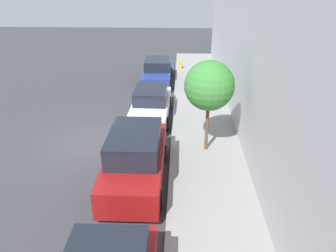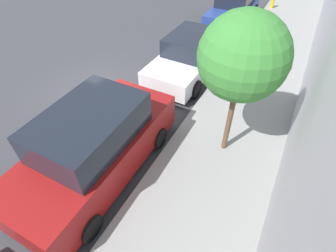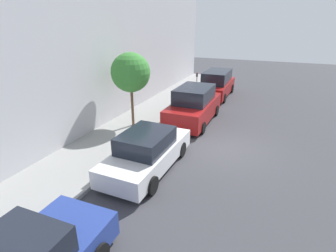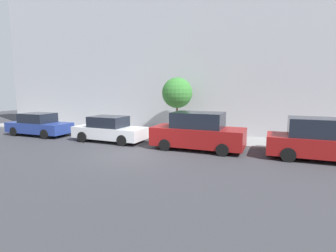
% 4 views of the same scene
% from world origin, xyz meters
% --- Properties ---
extents(ground_plane, '(60.00, 60.00, 0.00)m').
position_xyz_m(ground_plane, '(0.00, 0.00, 0.00)').
color(ground_plane, '#38383D').
extents(sidewalk, '(3.00, 32.00, 0.15)m').
position_xyz_m(sidewalk, '(5.00, 0.00, 0.07)').
color(sidewalk, gray).
rests_on(sidewalk, ground_plane).
extents(building_facade, '(2.00, 32.00, 11.42)m').
position_xyz_m(building_facade, '(7.50, 0.00, 5.71)').
color(building_facade, '#B7B7BC').
rests_on(building_facade, ground_plane).
extents(parked_minivan_nearest, '(2.02, 4.91, 1.90)m').
position_xyz_m(parked_minivan_nearest, '(2.40, -8.66, 0.92)').
color(parked_minivan_nearest, maroon).
rests_on(parked_minivan_nearest, ground_plane).
extents(parked_suv_second, '(2.08, 4.80, 1.98)m').
position_xyz_m(parked_suv_second, '(2.32, -2.80, 0.93)').
color(parked_suv_second, maroon).
rests_on(parked_suv_second, ground_plane).
extents(parked_sedan_third, '(1.92, 4.54, 1.54)m').
position_xyz_m(parked_sedan_third, '(2.38, 2.78, 0.73)').
color(parked_sedan_third, silver).
rests_on(parked_sedan_third, ground_plane).
extents(parked_sedan_fourth, '(1.92, 4.52, 1.54)m').
position_xyz_m(parked_sedan_fourth, '(2.30, 8.53, 0.73)').
color(parked_sedan_fourth, navy).
rests_on(parked_sedan_fourth, ground_plane).
extents(parking_meter_near, '(0.11, 0.15, 1.52)m').
position_xyz_m(parking_meter_near, '(3.95, -8.65, 1.08)').
color(parking_meter_near, '#ADADB2').
rests_on(parking_meter_near, sidewalk).
extents(street_tree, '(1.95, 1.95, 3.77)m').
position_xyz_m(street_tree, '(4.97, -0.64, 2.93)').
color(street_tree, brown).
rests_on(street_tree, sidewalk).
extents(fire_hydrant, '(0.20, 0.20, 0.69)m').
position_xyz_m(fire_hydrant, '(3.85, 11.24, 0.49)').
color(fire_hydrant, gold).
rests_on(fire_hydrant, sidewalk).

